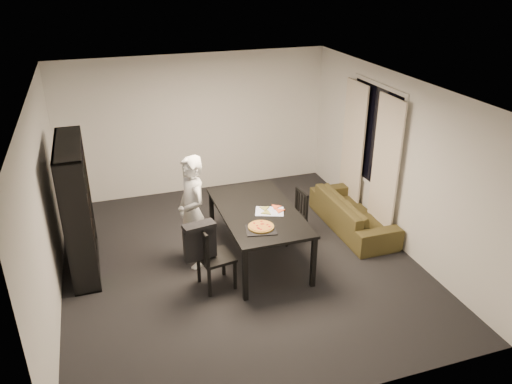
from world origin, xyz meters
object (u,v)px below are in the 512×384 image
object	(u,v)px
pepperoni_pizza	(261,227)
dining_table	(258,215)
chair_right	(296,212)
bookshelf	(78,208)
sofa	(353,213)
person	(192,212)
baking_tray	(261,230)
chair_left	(210,253)

from	to	relation	value
pepperoni_pizza	dining_table	bearing A→B (deg)	75.53
chair_right	bookshelf	bearing A→B (deg)	-100.27
pepperoni_pizza	sofa	distance (m)	2.20
dining_table	person	distance (m)	0.95
chair_right	pepperoni_pizza	size ratio (longest dim) A/B	2.34
bookshelf	baking_tray	size ratio (longest dim) A/B	4.75
chair_right	baking_tray	size ratio (longest dim) A/B	2.05
dining_table	pepperoni_pizza	bearing A→B (deg)	-104.47
sofa	person	bearing A→B (deg)	94.58
chair_left	sofa	bearing A→B (deg)	-81.03
baking_tray	pepperoni_pizza	world-z (taller)	pepperoni_pizza
dining_table	pepperoni_pizza	distance (m)	0.54
bookshelf	chair_left	distance (m)	1.99
baking_tray	pepperoni_pizza	size ratio (longest dim) A/B	1.14
bookshelf	baking_tray	bearing A→B (deg)	-26.74
chair_right	pepperoni_pizza	distance (m)	1.30
baking_tray	pepperoni_pizza	distance (m)	0.05
bookshelf	person	distance (m)	1.59
bookshelf	sofa	distance (m)	4.31
chair_right	sofa	xyz separation A→B (m)	(1.04, 0.03, -0.19)
person	sofa	size ratio (longest dim) A/B	0.89
dining_table	person	size ratio (longest dim) A/B	1.15
chair_left	sofa	size ratio (longest dim) A/B	0.50
bookshelf	chair_right	bearing A→B (deg)	-4.20
bookshelf	chair_left	bearing A→B (deg)	-34.30
chair_left	person	world-z (taller)	person
person	bookshelf	bearing A→B (deg)	-117.68
chair_left	pepperoni_pizza	size ratio (longest dim) A/B	2.69
bookshelf	sofa	size ratio (longest dim) A/B	1.01
bookshelf	dining_table	world-z (taller)	bookshelf
bookshelf	pepperoni_pizza	world-z (taller)	bookshelf
bookshelf	chair_left	xyz separation A→B (m)	(1.61, -1.10, -0.41)
bookshelf	baking_tray	distance (m)	2.58
bookshelf	person	size ratio (longest dim) A/B	1.13
chair_left	chair_right	distance (m)	1.82
sofa	chair_right	bearing A→B (deg)	91.51
baking_tray	sofa	distance (m)	2.23
bookshelf	pepperoni_pizza	size ratio (longest dim) A/B	5.43
chair_left	pepperoni_pizza	world-z (taller)	chair_left
baking_tray	dining_table	bearing A→B (deg)	75.02
bookshelf	person	world-z (taller)	bookshelf
person	sofa	world-z (taller)	person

